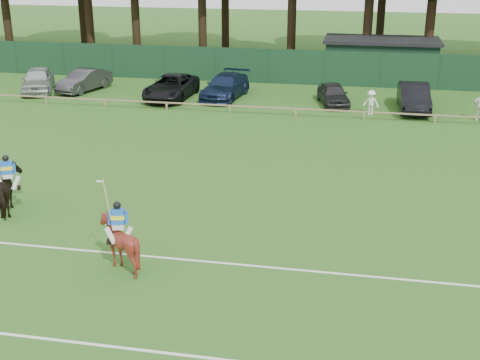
% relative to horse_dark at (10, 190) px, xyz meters
% --- Properties ---
extents(ground, '(160.00, 160.00, 0.00)m').
position_rel_horse_dark_xyz_m(ground, '(8.17, -1.59, -0.88)').
color(ground, '#1E4C14').
rests_on(ground, ground).
extents(horse_dark, '(1.77, 2.28, 1.76)m').
position_rel_horse_dark_xyz_m(horse_dark, '(0.00, 0.00, 0.00)').
color(horse_dark, black).
rests_on(horse_dark, ground).
extents(horse_chestnut, '(1.74, 1.87, 1.74)m').
position_rel_horse_dark_xyz_m(horse_chestnut, '(5.76, -3.51, -0.01)').
color(horse_chestnut, maroon).
rests_on(horse_chestnut, ground).
extents(sedan_silver, '(3.59, 5.23, 1.65)m').
position_rel_horse_dark_xyz_m(sedan_silver, '(-9.01, 19.63, -0.05)').
color(sedan_silver, '#B4B7BA').
rests_on(sedan_silver, ground).
extents(sedan_grey, '(2.70, 4.73, 1.48)m').
position_rel_horse_dark_xyz_m(sedan_grey, '(-5.98, 20.42, -0.14)').
color(sedan_grey, '#323134').
rests_on(sedan_grey, ground).
extents(suv_black, '(2.78, 5.63, 1.54)m').
position_rel_horse_dark_xyz_m(suv_black, '(0.58, 19.41, -0.11)').
color(suv_black, black).
rests_on(suv_black, ground).
extents(sedan_navy, '(2.81, 5.55, 1.55)m').
position_rel_horse_dark_xyz_m(sedan_navy, '(4.06, 20.23, -0.11)').
color(sedan_navy, '#13203E').
rests_on(sedan_navy, ground).
extents(hatch_grey, '(2.55, 4.26, 1.36)m').
position_rel_horse_dark_xyz_m(hatch_grey, '(11.18, 19.72, -0.20)').
color(hatch_grey, '#2B2A2D').
rests_on(hatch_grey, ground).
extents(estate_black, '(1.86, 5.02, 1.64)m').
position_rel_horse_dark_xyz_m(estate_black, '(16.11, 19.14, -0.06)').
color(estate_black, black).
rests_on(estate_black, ground).
extents(spectator_left, '(1.05, 0.76, 1.47)m').
position_rel_horse_dark_xyz_m(spectator_left, '(13.53, 17.62, -0.14)').
color(spectator_left, white).
rests_on(spectator_left, ground).
extents(spectator_mid, '(1.00, 0.44, 1.68)m').
position_rel_horse_dark_xyz_m(spectator_mid, '(19.71, 17.50, -0.04)').
color(spectator_mid, white).
rests_on(spectator_mid, ground).
extents(rider_dark, '(0.89, 0.59, 1.41)m').
position_rel_horse_dark_xyz_m(rider_dark, '(0.01, -0.01, 0.77)').
color(rider_dark, silver).
rests_on(rider_dark, ground).
extents(rider_chestnut, '(0.97, 0.51, 2.05)m').
position_rel_horse_dark_xyz_m(rider_chestnut, '(5.76, -3.52, 0.77)').
color(rider_chestnut, silver).
rests_on(rider_chestnut, ground).
extents(pitch_lines, '(60.00, 5.10, 0.01)m').
position_rel_horse_dark_xyz_m(pitch_lines, '(8.17, -5.09, -0.87)').
color(pitch_lines, silver).
rests_on(pitch_lines, ground).
extents(pitch_rail, '(62.10, 0.10, 0.50)m').
position_rel_horse_dark_xyz_m(pitch_rail, '(8.17, 16.41, -0.43)').
color(pitch_rail, '#997F5B').
rests_on(pitch_rail, ground).
extents(perimeter_fence, '(92.08, 0.08, 2.50)m').
position_rel_horse_dark_xyz_m(perimeter_fence, '(8.17, 25.41, 0.37)').
color(perimeter_fence, '#14351E').
rests_on(perimeter_fence, ground).
extents(utility_shed, '(8.40, 4.40, 3.04)m').
position_rel_horse_dark_xyz_m(utility_shed, '(14.17, 28.41, 0.66)').
color(utility_shed, '#14331E').
rests_on(utility_shed, ground).
extents(tree_row, '(96.00, 12.00, 21.00)m').
position_rel_horse_dark_xyz_m(tree_row, '(10.17, 33.41, -0.88)').
color(tree_row, '#26561C').
rests_on(tree_row, ground).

